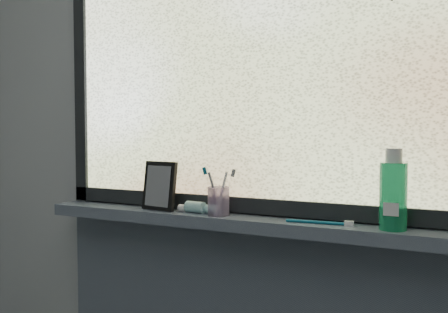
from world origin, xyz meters
name	(u,v)px	position (x,y,z in m)	size (l,w,h in m)	color
wall_back	(272,144)	(0.00, 1.30, 1.25)	(3.00, 0.01, 2.50)	#9EA3A8
windowsill	(263,224)	(0.00, 1.23, 1.00)	(1.62, 0.14, 0.04)	#4B5565
window_pane	(270,56)	(0.00, 1.28, 1.53)	(1.50, 0.01, 1.00)	silver
frame_bottom	(269,207)	(0.00, 1.28, 1.05)	(1.60, 0.03, 0.05)	black
frame_left	(82,69)	(-0.78, 1.28, 1.53)	(0.05, 0.03, 1.10)	black
vanity_mirror	(160,186)	(-0.38, 1.22, 1.10)	(0.13, 0.07, 0.17)	black
toothpaste_tube	(201,208)	(-0.22, 1.22, 1.04)	(0.21, 0.04, 0.04)	white
toothbrush_cup	(219,201)	(-0.15, 1.22, 1.07)	(0.07, 0.07, 0.09)	#B394C4
toothbrush_lying	(315,221)	(0.17, 1.21, 1.03)	(0.21, 0.02, 0.01)	#0D5976
mouthwash_bottle	(393,189)	(0.39, 1.22, 1.13)	(0.07, 0.07, 0.19)	#20A96D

